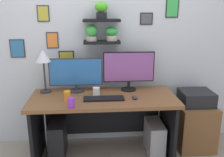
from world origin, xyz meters
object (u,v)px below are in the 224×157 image
Objects in this scene: drawer_cabinet at (193,125)px; printer at (196,98)px; computer_tower_right at (154,138)px; pen_cup at (71,103)px; computer_tower_left at (58,138)px; desk at (103,112)px; water_cup at (67,96)px; monitor_left at (76,74)px; monitor_right at (129,69)px; desk_lamp at (43,59)px; computer_mouse at (135,97)px; keyboard at (104,99)px; coffee_mug at (96,91)px.

drawer_cabinet is 0.37m from printer.
computer_tower_right is (-0.53, -0.13, -0.08)m from drawer_cabinet.
printer is at bearing 15.88° from pen_cup.
drawer_cabinet is 1.33× the size of computer_tower_left.
water_cup reaches higher than desk.
pen_cup is at bearing -92.54° from monitor_left.
desk is 0.59m from monitor_right.
pen_cup is 0.25× the size of computer_tower_right.
drawer_cabinet reaches higher than computer_tower_right.
printer is at bearing 4.13° from desk.
desk_lamp is (-0.36, -0.01, 0.18)m from monitor_left.
desk is at bearing 21.16° from water_cup.
water_cup is at bearing -179.60° from computer_mouse.
computer_tower_left is (-1.68, -0.08, -0.07)m from drawer_cabinet.
water_cup reaches higher than keyboard.
desk is 0.55m from monitor_left.
desk_lamp reaches higher than desk.
coffee_mug is (0.59, -0.15, -0.35)m from desk_lamp.
printer is (1.81, -0.07, -0.49)m from desk_lamp.
keyboard is 4.00× the size of water_cup.
pen_cup is (-0.34, -0.34, 0.26)m from desk.
pen_cup is at bearing -55.42° from desk_lamp.
computer_tower_left is at bearing 179.10° from coffee_mug.
desk is at bearing -175.87° from drawer_cabinet.
desk_lamp is at bearing 130.78° from computer_tower_left.
water_cup is at bearing 106.40° from pen_cup.
water_cup reaches higher than computer_tower_left.
printer reaches higher than computer_tower_left.
monitor_left is at bearing 144.93° from coffee_mug.
desk_lamp is 0.95m from computer_tower_left.
desk is at bearing -27.43° from monitor_left.
printer is at bearing 13.80° from computer_tower_right.
computer_mouse is 0.90× the size of pen_cup.
monitor_right reaches higher than water_cup.
computer_mouse is 1.00× the size of coffee_mug.
keyboard is 0.83m from desk_lamp.
monitor_left is 6.92× the size of computer_mouse.
monitor_right is 1.51× the size of computer_tower_right.
computer_tower_right is (1.00, 0.10, -0.60)m from water_cup.
drawer_cabinet is at bearing 3.94° from coffee_mug.
printer is (1.14, 0.08, 0.11)m from desk.
coffee_mug reaches higher than desk.
monitor_right is at bearing 10.35° from computer_tower_left.
monitor_left is 0.80m from computer_tower_left.
keyboard is 0.79m from computer_tower_left.
monitor_right is at bearing 174.42° from printer.
computer_mouse is 0.16× the size of drawer_cabinet.
desk is at bearing -152.57° from monitor_right.
computer_tower_left is (-0.47, 0.01, -0.58)m from coffee_mug.
computer_tower_left is (-0.55, 0.15, -0.55)m from keyboard.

